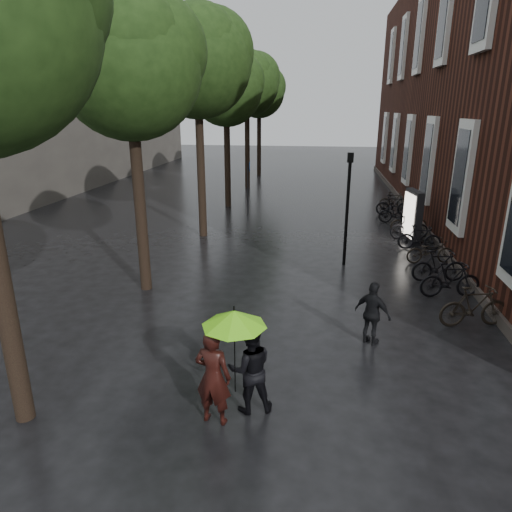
% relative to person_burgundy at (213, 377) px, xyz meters
% --- Properties ---
extents(ground, '(120.00, 120.00, 0.00)m').
position_rel_person_burgundy_xyz_m(ground, '(0.71, -1.38, -0.87)').
color(ground, black).
extents(bg_building, '(16.00, 30.00, 14.00)m').
position_rel_person_burgundy_xyz_m(bg_building, '(-21.29, 26.62, 6.13)').
color(bg_building, '#47423D').
rests_on(bg_building, ground).
extents(street_trees, '(4.33, 34.03, 8.91)m').
position_rel_person_burgundy_xyz_m(street_trees, '(-3.28, 14.53, 5.47)').
color(street_trees, black).
rests_on(street_trees, ground).
extents(person_burgundy, '(0.69, 0.51, 1.73)m').
position_rel_person_burgundy_xyz_m(person_burgundy, '(0.00, 0.00, 0.00)').
color(person_burgundy, black).
rests_on(person_burgundy, ground).
extents(person_black, '(0.95, 0.83, 1.65)m').
position_rel_person_burgundy_xyz_m(person_black, '(0.56, 0.41, -0.04)').
color(person_black, black).
rests_on(person_black, ground).
extents(lime_umbrella, '(1.08, 1.08, 1.60)m').
position_rel_person_burgundy_xyz_m(lime_umbrella, '(0.35, 0.11, 1.05)').
color(lime_umbrella, black).
rests_on(lime_umbrella, ground).
extents(pedestrian_walking, '(0.92, 0.79, 1.49)m').
position_rel_person_burgundy_xyz_m(pedestrian_walking, '(2.92, 3.17, -0.12)').
color(pedestrian_walking, black).
rests_on(pedestrian_walking, ground).
extents(parked_bicycles, '(2.03, 14.45, 1.05)m').
position_rel_person_burgundy_xyz_m(parked_bicycles, '(5.38, 10.98, -0.39)').
color(parked_bicycles, black).
rests_on(parked_bicycles, ground).
extents(ad_lightbox, '(0.31, 1.37, 2.07)m').
position_rel_person_burgundy_xyz_m(ad_lightbox, '(5.28, 11.91, 0.17)').
color(ad_lightbox, black).
rests_on(ad_lightbox, ground).
extents(lamp_post, '(0.19, 0.19, 3.78)m').
position_rel_person_burgundy_xyz_m(lamp_post, '(2.54, 8.67, 1.43)').
color(lamp_post, black).
rests_on(lamp_post, ground).
extents(cycle_sign, '(0.14, 0.48, 2.63)m').
position_rel_person_burgundy_xyz_m(cycle_sign, '(-1.91, 15.77, 0.87)').
color(cycle_sign, '#262628').
rests_on(cycle_sign, ground).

